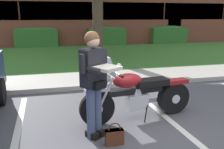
% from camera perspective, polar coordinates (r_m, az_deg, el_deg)
% --- Properties ---
extents(ground_plane, '(140.00, 140.00, 0.00)m').
position_cam_1_polar(ground_plane, '(3.88, 5.98, -15.50)').
color(ground_plane, '#4C4C51').
extents(curb_strip, '(60.00, 0.20, 0.12)m').
position_cam_1_polar(curb_strip, '(6.36, -2.24, -2.72)').
color(curb_strip, '#ADA89E').
rests_on(curb_strip, ground).
extents(concrete_walk, '(60.00, 1.50, 0.08)m').
position_cam_1_polar(concrete_walk, '(7.17, -3.54, -0.93)').
color(concrete_walk, '#ADA89E').
rests_on(concrete_walk, ground).
extents(grass_lawn, '(60.00, 7.21, 0.06)m').
position_cam_1_polar(grass_lawn, '(11.39, -7.26, 4.67)').
color(grass_lawn, '#3D752D').
rests_on(grass_lawn, ground).
extents(stall_stripe_0, '(0.37, 4.40, 0.01)m').
position_cam_1_polar(stall_stripe_0, '(3.95, -22.93, -16.04)').
color(stall_stripe_0, silver).
rests_on(stall_stripe_0, ground).
extents(stall_stripe_1, '(0.37, 4.40, 0.01)m').
position_cam_1_polar(stall_stripe_1, '(4.36, 16.07, -12.39)').
color(stall_stripe_1, silver).
rests_on(stall_stripe_1, ground).
extents(motorcycle, '(2.24, 0.82, 1.26)m').
position_cam_1_polar(motorcycle, '(4.42, 7.28, -4.73)').
color(motorcycle, black).
rests_on(motorcycle, ground).
extents(rider_person, '(0.61, 0.67, 1.70)m').
position_cam_1_polar(rider_person, '(3.57, -4.37, -0.61)').
color(rider_person, black).
rests_on(rider_person, ground).
extents(handbag, '(0.28, 0.13, 0.36)m').
position_cam_1_polar(handbag, '(3.66, 0.60, -14.81)').
color(handbag, '#562D19').
rests_on(handbag, ground).
extents(hedge_center_left, '(2.51, 0.90, 1.24)m').
position_cam_1_polar(hedge_center_left, '(15.05, -18.05, 8.81)').
color(hedge_center_left, '#336B2D').
rests_on(hedge_center_left, ground).
extents(hedge_center_right, '(2.44, 0.90, 1.24)m').
position_cam_1_polar(hedge_center_right, '(15.33, -1.35, 9.59)').
color(hedge_center_right, '#336B2D').
rests_on(hedge_center_right, ground).
extents(hedge_right, '(2.50, 0.90, 1.24)m').
position_cam_1_polar(hedge_right, '(16.77, 13.63, 9.61)').
color(hedge_right, '#336B2D').
rests_on(hedge_right, ground).
extents(brick_building, '(27.57, 10.22, 4.19)m').
position_cam_1_polar(brick_building, '(20.21, -6.23, 14.78)').
color(brick_building, brown).
rests_on(brick_building, ground).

